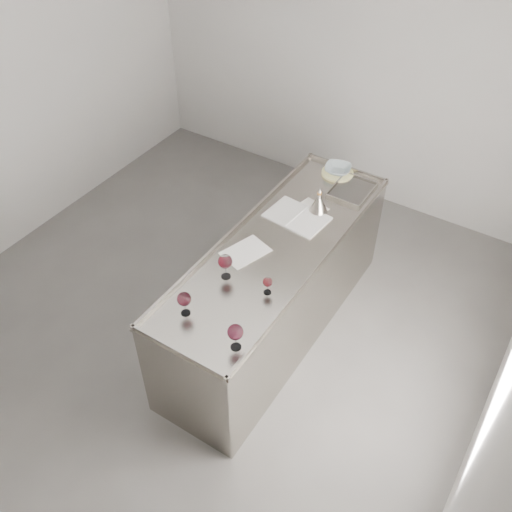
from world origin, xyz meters
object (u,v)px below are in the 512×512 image
Objects in this scene: counter at (276,289)px; ceramic_bowl at (338,169)px; wine_glass_right at (235,333)px; wine_funnel at (319,204)px; notebook at (297,217)px; wine_glass_middle at (225,262)px; wine_glass_small at (268,282)px; wine_glass_left at (184,300)px.

ceramic_bowl reaches higher than counter.
wine_glass_right is 0.88× the size of ceramic_bowl.
notebook is at bearing -123.35° from wine_funnel.
wine_glass_middle is at bearing -90.83° from notebook.
wine_glass_small is at bearing 4.46° from wine_glass_middle.
wine_funnel reaches higher than wine_glass_small.
notebook is (-0.23, 0.82, -0.09)m from wine_glass_small.
wine_funnel is at bearing 78.82° from wine_glass_middle.
wine_glass_left is 0.44m from wine_glass_right.
wine_glass_middle is 1.00× the size of wine_glass_right.
wine_glass_left reaches higher than counter.
notebook is (0.09, 0.85, -0.13)m from wine_glass_middle.
wine_funnel reaches higher than notebook.
wine_funnel is (0.10, -0.55, 0.02)m from ceramic_bowl.
counter is 17.59× the size of wine_glass_small.
counter is 12.27× the size of wine_glass_middle.
notebook is 2.20× the size of ceramic_bowl.
wine_glass_small is 0.99m from wine_funnel.
wine_funnel is (-0.21, 1.49, -0.07)m from wine_glass_right.
wine_glass_small is at bearing 51.66° from wine_glass_left.
wine_glass_left is 0.82× the size of ceramic_bowl.
ceramic_bowl is at bearing 86.54° from wine_glass_middle.
wine_glass_middle reaches higher than ceramic_bowl.
wine_glass_right is 1.37m from notebook.
wine_glass_left is (-0.16, -0.90, 0.60)m from counter.
wine_glass_small is 0.61× the size of ceramic_bowl.
notebook is at bearing -90.00° from ceramic_bowl.
wine_glass_right is 1.50m from wine_funnel.
wine_glass_right is 0.51m from wine_glass_small.
wine_glass_middle is 0.63m from wine_glass_right.
wine_glass_right is at bearing -71.11° from notebook.
counter is 12.33× the size of wine_glass_right.
wine_glass_left is 1.33× the size of wine_glass_small.
wine_glass_small is (-0.08, 0.51, -0.04)m from wine_glass_right.
wine_glass_left is 0.37× the size of notebook.
wine_glass_left is 0.79× the size of wine_funnel.
wine_glass_left reaches higher than notebook.
ceramic_bowl is 0.56m from wine_funnel.
ceramic_bowl is (-0.32, 2.04, -0.09)m from wine_glass_right.
wine_funnel reaches higher than ceramic_bowl.
wine_glass_left is 0.43m from wine_glass_middle.
wine_glass_middle is (0.03, 0.42, 0.01)m from wine_glass_left.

